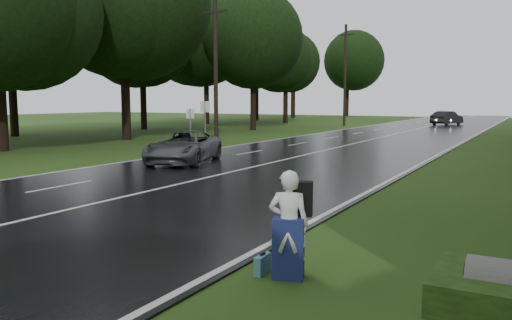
{
  "coord_description": "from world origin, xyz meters",
  "views": [
    {
      "loc": [
        10.16,
        -8.8,
        2.76
      ],
      "look_at": [
        3.31,
        3.43,
        1.1
      ],
      "focal_mm": 35.57,
      "sensor_mm": 36.0,
      "label": 1
    }
  ],
  "objects": [
    {
      "name": "utility_pole_mid",
      "position": [
        -8.5,
        19.11,
        0.0
      ],
      "size": [
        1.8,
        0.28,
        9.34
      ],
      "primitive_type": null,
      "color": "black",
      "rests_on": "ground"
    },
    {
      "name": "ground",
      "position": [
        0.0,
        0.0,
        0.0
      ],
      "size": [
        160.0,
        160.0,
        0.0
      ],
      "primitive_type": "plane",
      "color": "#284614",
      "rests_on": "ground"
    },
    {
      "name": "road_sign_b",
      "position": [
        -7.2,
        16.01,
        0.0
      ],
      "size": [
        0.65,
        0.1,
        2.7
      ],
      "primitive_type": null,
      "color": "white",
      "rests_on": "ground"
    },
    {
      "name": "grey_car",
      "position": [
        -3.34,
        8.83,
        0.73
      ],
      "size": [
        3.75,
        5.46,
        1.39
      ],
      "primitive_type": "imported",
      "rotation": [
        0.0,
        0.0,
        0.32
      ],
      "color": "#45484A",
      "rests_on": "road"
    },
    {
      "name": "tree_left_f",
      "position": [
        -16.89,
        46.78,
        0.0
      ],
      "size": [
        8.97,
        8.97,
        14.01
      ],
      "primitive_type": null,
      "color": "black",
      "rests_on": "ground"
    },
    {
      "name": "hitchhiker",
      "position": [
        6.88,
        -1.88,
        0.79
      ],
      "size": [
        0.72,
        0.69,
        1.7
      ],
      "color": "silver",
      "rests_on": "ground"
    },
    {
      "name": "road",
      "position": [
        0.0,
        20.0,
        0.02
      ],
      "size": [
        12.0,
        140.0,
        0.04
      ],
      "primitive_type": "cube",
      "color": "black",
      "rests_on": "ground"
    },
    {
      "name": "utility_pole_far",
      "position": [
        -8.5,
        44.16,
        0.0
      ],
      "size": [
        1.8,
        0.28,
        10.81
      ],
      "primitive_type": null,
      "color": "black",
      "rests_on": "ground"
    },
    {
      "name": "tree_left_e",
      "position": [
        -13.16,
        32.28,
        0.0
      ],
      "size": [
        9.43,
        9.43,
        14.74
      ],
      "primitive_type": null,
      "color": "black",
      "rests_on": "ground"
    },
    {
      "name": "lane_center",
      "position": [
        0.0,
        20.0,
        0.04
      ],
      "size": [
        0.12,
        140.0,
        0.01
      ],
      "primitive_type": "cube",
      "color": "silver",
      "rests_on": "road"
    },
    {
      "name": "tree_left_c",
      "position": [
        -15.28,
        8.46,
        0.0
      ],
      "size": [
        8.29,
        8.29,
        12.96
      ],
      "primitive_type": null,
      "color": "black",
      "rests_on": "ground"
    },
    {
      "name": "tree_left_d",
      "position": [
        -15.1,
        17.72,
        0.0
      ],
      "size": [
        10.36,
        10.36,
        16.19
      ],
      "primitive_type": null,
      "color": "black",
      "rests_on": "ground"
    },
    {
      "name": "road_sign_a",
      "position": [
        -7.2,
        14.54,
        0.0
      ],
      "size": [
        0.55,
        0.1,
        2.28
      ],
      "primitive_type": null,
      "color": "white",
      "rests_on": "ground"
    },
    {
      "name": "suitcase",
      "position": [
        6.42,
        -1.91,
        0.15
      ],
      "size": [
        0.15,
        0.43,
        0.3
      ],
      "primitive_type": "cube",
      "rotation": [
        0.0,
        0.0,
        0.07
      ],
      "color": "teal",
      "rests_on": "ground"
    },
    {
      "name": "far_car",
      "position": [
        1.18,
        50.33,
        0.8
      ],
      "size": [
        2.98,
        4.89,
        1.52
      ],
      "primitive_type": "imported",
      "rotation": [
        0.0,
        0.0,
        2.82
      ],
      "color": "black",
      "rests_on": "road"
    }
  ]
}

